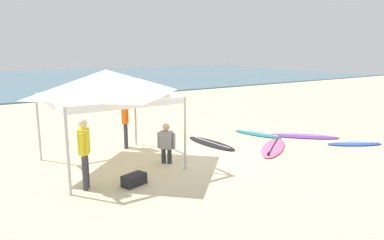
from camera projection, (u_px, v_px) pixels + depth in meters
name	position (u px, v px, depth m)	size (l,w,h in m)	color
ground_plane	(187.00, 158.00, 10.94)	(80.00, 80.00, 0.00)	beige
sea	(17.00, 80.00, 37.83)	(80.00, 36.00, 0.10)	teal
canopy_tent	(107.00, 82.00, 9.83)	(3.27, 3.27, 2.75)	#B7B7BC
surfboard_teal	(258.00, 134.00, 13.87)	(1.09, 2.08, 0.19)	#19847F
surfboard_pink	(273.00, 147.00, 11.97)	(2.51, 2.05, 0.19)	pink
surfboard_purple	(304.00, 136.00, 13.54)	(2.28, 2.31, 0.19)	purple
surfboard_blue	(355.00, 144.00, 12.44)	(1.93, 1.45, 0.19)	blue
surfboard_black	(211.00, 143.00, 12.53)	(0.77, 2.39, 0.19)	black
person_orange	(125.00, 119.00, 11.86)	(0.35, 0.50, 1.71)	#383842
person_yellow	(84.00, 149.00, 8.33)	(0.36, 0.50, 1.71)	#383842
person_grey	(166.00, 142.00, 10.29)	(0.41, 0.42, 1.20)	#2D2D33
gear_bag_near_tent	(134.00, 180.00, 8.71)	(0.60, 0.32, 0.28)	#232328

